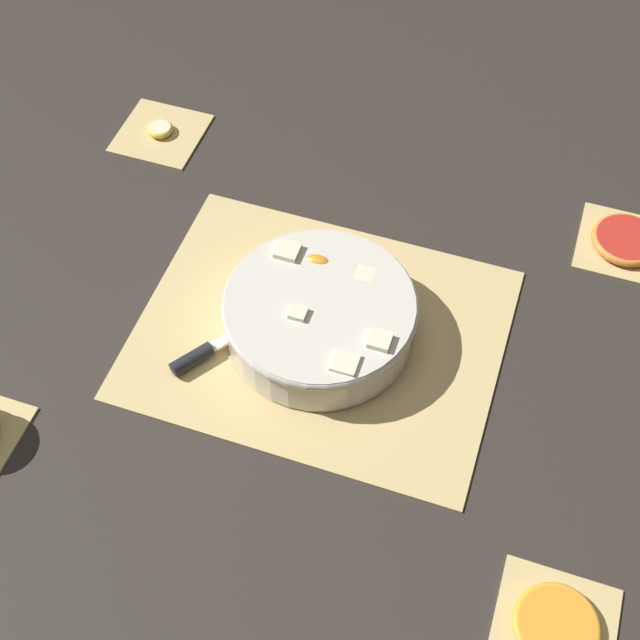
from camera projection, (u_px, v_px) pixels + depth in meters
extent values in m
plane|color=#2D2823|center=(320.00, 334.00, 1.12)|extent=(6.00, 6.00, 0.00)
cube|color=#D6B775|center=(320.00, 333.00, 1.12)|extent=(0.45, 0.36, 0.01)
cube|color=brown|center=(445.00, 366.00, 1.09)|extent=(0.01, 0.35, 0.00)
cube|color=brown|center=(394.00, 352.00, 1.10)|extent=(0.01, 0.35, 0.00)
cube|color=brown|center=(344.00, 339.00, 1.11)|extent=(0.01, 0.35, 0.00)
cube|color=brown|center=(296.00, 325.00, 1.13)|extent=(0.01, 0.35, 0.00)
cube|color=brown|center=(248.00, 312.00, 1.14)|extent=(0.01, 0.35, 0.00)
cube|color=brown|center=(202.00, 299.00, 1.15)|extent=(0.01, 0.35, 0.00)
cube|color=#D6B775|center=(624.00, 244.00, 1.21)|extent=(0.12, 0.12, 0.01)
cube|color=brown|center=(624.00, 243.00, 1.21)|extent=(0.00, 0.12, 0.00)
cube|color=brown|center=(602.00, 238.00, 1.21)|extent=(0.00, 0.12, 0.00)
cube|color=#D6B775|center=(161.00, 133.00, 1.34)|extent=(0.12, 0.12, 0.01)
cube|color=brown|center=(183.00, 137.00, 1.33)|extent=(0.00, 0.12, 0.00)
cube|color=brown|center=(168.00, 134.00, 1.33)|extent=(0.00, 0.12, 0.00)
cube|color=brown|center=(153.00, 130.00, 1.34)|extent=(0.00, 0.12, 0.00)
cube|color=brown|center=(138.00, 126.00, 1.34)|extent=(0.00, 0.12, 0.00)
cube|color=#D6B775|center=(555.00, 628.00, 0.91)|extent=(0.12, 0.12, 0.01)
cube|color=brown|center=(591.00, 639.00, 0.90)|extent=(0.00, 0.12, 0.00)
cube|color=brown|center=(567.00, 631.00, 0.90)|extent=(0.00, 0.12, 0.00)
cube|color=brown|center=(543.00, 623.00, 0.91)|extent=(0.00, 0.12, 0.00)
cube|color=brown|center=(519.00, 616.00, 0.91)|extent=(0.00, 0.12, 0.00)
cylinder|color=silver|center=(320.00, 317.00, 1.09)|extent=(0.23, 0.23, 0.06)
torus|color=silver|center=(320.00, 306.00, 1.08)|extent=(0.24, 0.24, 0.01)
cylinder|color=beige|center=(255.00, 318.00, 1.07)|extent=(0.03, 0.03, 0.01)
cylinder|color=beige|center=(388.00, 331.00, 1.09)|extent=(0.03, 0.03, 0.01)
cylinder|color=beige|center=(302.00, 300.00, 1.12)|extent=(0.03, 0.03, 0.01)
cylinder|color=beige|center=(348.00, 365.00, 1.07)|extent=(0.03, 0.03, 0.01)
cylinder|color=beige|center=(339.00, 311.00, 1.11)|extent=(0.03, 0.03, 0.01)
cylinder|color=beige|center=(321.00, 371.00, 1.05)|extent=(0.03, 0.03, 0.01)
cylinder|color=beige|center=(341.00, 347.00, 1.05)|extent=(0.03, 0.03, 0.01)
cube|color=beige|center=(333.00, 283.00, 1.11)|extent=(0.03, 0.03, 0.03)
cube|color=beige|center=(298.00, 316.00, 1.06)|extent=(0.02, 0.02, 0.02)
cube|color=beige|center=(303.00, 322.00, 1.10)|extent=(0.03, 0.03, 0.03)
cube|color=beige|center=(364.00, 279.00, 1.11)|extent=(0.02, 0.02, 0.02)
cube|color=beige|center=(345.00, 369.00, 1.03)|extent=(0.03, 0.03, 0.03)
cube|color=beige|center=(380.00, 345.00, 1.04)|extent=(0.03, 0.03, 0.03)
cube|color=beige|center=(289.00, 341.00, 1.08)|extent=(0.03, 0.03, 0.03)
cube|color=beige|center=(288.00, 256.00, 1.12)|extent=(0.03, 0.03, 0.03)
cube|color=beige|center=(323.00, 306.00, 1.08)|extent=(0.03, 0.03, 0.03)
ellipsoid|color=orange|center=(271.00, 358.00, 1.06)|extent=(0.03, 0.02, 0.02)
ellipsoid|color=orange|center=(388.00, 324.00, 1.06)|extent=(0.03, 0.02, 0.01)
ellipsoid|color=orange|center=(364.00, 359.00, 1.07)|extent=(0.02, 0.01, 0.01)
ellipsoid|color=orange|center=(318.00, 262.00, 1.11)|extent=(0.04, 0.02, 0.02)
ellipsoid|color=orange|center=(347.00, 340.00, 1.08)|extent=(0.03, 0.01, 0.01)
ellipsoid|color=orange|center=(294.00, 378.00, 1.05)|extent=(0.04, 0.02, 0.02)
ellipsoid|color=orange|center=(381.00, 292.00, 1.09)|extent=(0.03, 0.02, 0.01)
ellipsoid|color=orange|center=(302.00, 343.00, 1.05)|extent=(0.02, 0.01, 0.01)
ellipsoid|color=orange|center=(379.00, 290.00, 1.12)|extent=(0.03, 0.02, 0.01)
cube|color=silver|center=(240.00, 331.00, 1.11)|extent=(0.06, 0.08, 0.00)
cylinder|color=black|center=(192.00, 359.00, 1.08)|extent=(0.05, 0.06, 0.02)
cylinder|color=orange|center=(556.00, 626.00, 0.90)|extent=(0.08, 0.08, 0.01)
torus|color=#F4A82D|center=(556.00, 626.00, 0.90)|extent=(0.09, 0.09, 0.01)
cylinder|color=beige|center=(160.00, 129.00, 1.33)|extent=(0.03, 0.03, 0.01)
torus|color=yellow|center=(160.00, 129.00, 1.33)|extent=(0.04, 0.04, 0.01)
cylinder|color=red|center=(626.00, 240.00, 1.20)|extent=(0.08, 0.08, 0.01)
torus|color=orange|center=(626.00, 240.00, 1.20)|extent=(0.09, 0.09, 0.01)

